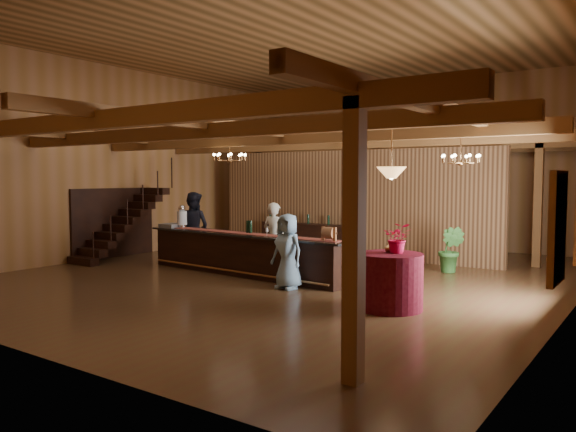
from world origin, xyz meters
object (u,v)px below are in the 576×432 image
Objects in this scene: backbar_shelf at (308,239)px; pendant_lamp at (391,172)px; bartender at (274,238)px; staff_second at (194,227)px; beverage_dispenser at (182,217)px; guest at (287,251)px; tasting_bar at (243,254)px; round_table at (390,281)px; raffle_drum at (329,233)px; floor_plant at (451,249)px; chandelier_right at (461,159)px; chandelier_left at (230,157)px.

pendant_lamp reaches higher than backbar_shelf.
staff_second is at bearing -0.59° from bartender.
guest is at bearing -13.67° from beverage_dispenser.
tasting_bar is 3.50× the size of bartender.
tasting_bar is 9.96× the size of beverage_dispenser.
staff_second is (-1.58, -3.28, 0.50)m from backbar_shelf.
backbar_shelf is 7.27m from round_table.
round_table is at bearing 157.59° from staff_second.
floor_plant is at bearing 66.44° from raffle_drum.
round_table is 3.54m from chandelier_right.
bartender is at bearing -68.10° from backbar_shelf.
floor_plant is at bearing 94.92° from round_table.
chandelier_left reaches higher than floor_plant.
chandelier_left reaches higher than staff_second.
bartender is 1.09× the size of guest.
tasting_bar is at bearing 156.76° from staff_second.
bartender is 4.30m from floor_plant.
staff_second reaches higher than beverage_dispenser.
round_table is at bearing -3.36° from guest.
staff_second is at bearing -112.87° from backbar_shelf.
chandelier_left reaches higher than raffle_drum.
bartender is 0.89× the size of staff_second.
chandelier_left is at bearing 162.62° from round_table.
round_table is 4.34m from floor_plant.
raffle_drum is 2.42m from pendant_lamp.
backbar_shelf is 7.52m from pendant_lamp.
bartender is (1.14, -3.30, 0.40)m from backbar_shelf.
staff_second is (-6.64, 1.93, 0.46)m from round_table.
tasting_bar is 2.44m from chandelier_left.
round_table is at bearing -85.08° from floor_plant.
staff_second is at bearing 167.48° from tasting_bar.
bartender is at bearing -145.84° from floor_plant.
beverage_dispenser is at bearing 178.77° from tasting_bar.
floor_plant is (6.21, 2.87, -0.71)m from beverage_dispenser.
staff_second reaches higher than guest.
raffle_drum is 3.70m from floor_plant.
chandelier_left is 3.41m from guest.
raffle_drum is 2.31m from bartender.
chandelier_left is 5.86m from floor_plant.
backbar_shelf is at bearing 134.14° from pendant_lamp.
backbar_shelf is (1.53, 3.76, -0.82)m from beverage_dispenser.
floor_plant is (6.27, 2.39, -0.39)m from staff_second.
raffle_drum is at bearing -10.46° from chandelier_left.
backbar_shelf is 4.77m from floor_plant.
pendant_lamp reaches higher than tasting_bar.
chandelier_left is at bearing -86.66° from backbar_shelf.
beverage_dispenser is at bearing 9.57° from bartender.
chandelier_left is 5.48m from chandelier_right.
pendant_lamp is 3.03m from guest.
pendant_lamp is at bearing 157.59° from staff_second.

